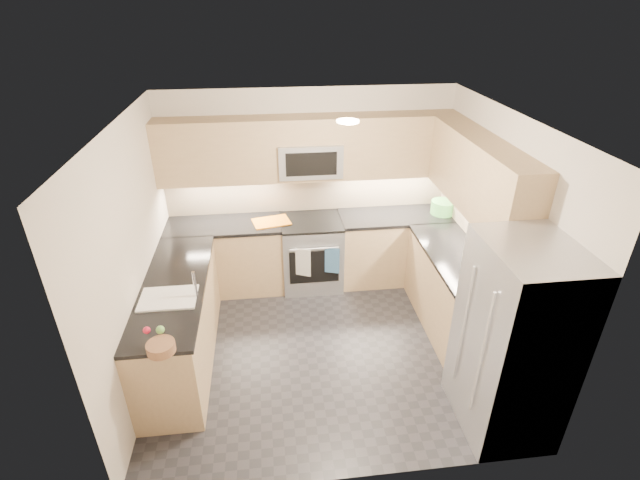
{
  "coord_description": "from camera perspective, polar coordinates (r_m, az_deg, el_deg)",
  "views": [
    {
      "loc": [
        -0.51,
        -3.94,
        3.48
      ],
      "look_at": [
        0.0,
        0.35,
        1.15
      ],
      "focal_mm": 26.0,
      "sensor_mm": 36.0,
      "label": 1
    }
  ],
  "objects": [
    {
      "name": "oven_handle",
      "position": [
        5.62,
        -0.69,
        -1.09
      ],
      "size": [
        0.6,
        0.02,
        0.02
      ],
      "primitive_type": "cylinder",
      "rotation": [
        0.0,
        1.57,
        0.0
      ],
      "color": "#B2B5BA",
      "rests_on": "gas_range"
    },
    {
      "name": "microwave_door",
      "position": [
        5.46,
        -1.06,
        9.31
      ],
      "size": [
        0.6,
        0.01,
        0.28
      ],
      "primitive_type": "cube",
      "color": "black",
      "rests_on": "microwave"
    },
    {
      "name": "refrigerator",
      "position": [
        4.28,
        22.69,
        -11.41
      ],
      "size": [
        0.7,
        0.9,
        1.8
      ],
      "primitive_type": "cube",
      "color": "#A6A7AE",
      "rests_on": "floor"
    },
    {
      "name": "countertop_back_left",
      "position": [
        5.86,
        -11.77,
        1.81
      ],
      "size": [
        1.42,
        0.63,
        0.04
      ],
      "primitive_type": "cube",
      "color": "black",
      "rests_on": "base_cab_back_left"
    },
    {
      "name": "floor",
      "position": [
        5.28,
        0.46,
        -12.88
      ],
      "size": [
        3.6,
        3.2,
        0.0
      ],
      "primitive_type": "cube",
      "color": "#222227",
      "rests_on": "ground"
    },
    {
      "name": "range_cooktop",
      "position": [
        5.83,
        -1.08,
        2.26
      ],
      "size": [
        0.76,
        0.65,
        0.03
      ],
      "primitive_type": "cube",
      "color": "black",
      "rests_on": "gas_range"
    },
    {
      "name": "countertop_right",
      "position": [
        5.23,
        16.84,
        -2.33
      ],
      "size": [
        0.63,
        1.7,
        0.04
      ],
      "primitive_type": "cube",
      "color": "black",
      "rests_on": "base_cab_right"
    },
    {
      "name": "wall_right",
      "position": [
        5.08,
        21.09,
        0.27
      ],
      "size": [
        0.02,
        3.2,
        2.5
      ],
      "primitive_type": "cube",
      "color": "beige",
      "rests_on": "floor"
    },
    {
      "name": "base_cab_peninsula",
      "position": [
        5.07,
        -16.86,
        -9.83
      ],
      "size": [
        0.6,
        2.0,
        0.9
      ],
      "primitive_type": "cube",
      "color": "tan",
      "rests_on": "floor"
    },
    {
      "name": "fruit_apple",
      "position": [
        4.07,
        -20.55,
        -10.36
      ],
      "size": [
        0.06,
        0.06,
        0.06
      ],
      "primitive_type": "sphere",
      "color": "#B61430",
      "rests_on": "fruit_basket"
    },
    {
      "name": "gas_range",
      "position": [
        6.05,
        -1.04,
        -1.66
      ],
      "size": [
        0.76,
        0.65,
        0.91
      ],
      "primitive_type": "cube",
      "color": "#929499",
      "rests_on": "floor"
    },
    {
      "name": "cutting_board",
      "position": [
        5.79,
        -6.01,
        2.25
      ],
      "size": [
        0.5,
        0.4,
        0.01
      ],
      "primitive_type": "cube",
      "rotation": [
        0.0,
        0.0,
        0.22
      ],
      "color": "orange",
      "rests_on": "countertop_back_left"
    },
    {
      "name": "sink_basin",
      "position": [
        4.62,
        -18.04,
        -7.52
      ],
      "size": [
        0.52,
        0.38,
        0.16
      ],
      "primitive_type": "cube",
      "color": "white",
      "rests_on": "base_cab_peninsula"
    },
    {
      "name": "countertop_peninsula",
      "position": [
        4.8,
        -17.63,
        -5.4
      ],
      "size": [
        0.63,
        2.0,
        0.04
      ],
      "primitive_type": "cube",
      "color": "black",
      "rests_on": "base_cab_peninsula"
    },
    {
      "name": "backsplash_right",
      "position": [
        5.46,
        18.93,
        1.97
      ],
      "size": [
        0.01,
        2.3,
        0.51
      ],
      "primitive_type": "cube",
      "color": "#C8B191",
      "rests_on": "wall_right"
    },
    {
      "name": "faucet",
      "position": [
        4.46,
        -15.14,
        -5.33
      ],
      "size": [
        0.03,
        0.03,
        0.28
      ],
      "primitive_type": "cylinder",
      "color": "silver",
      "rests_on": "countertop_peninsula"
    },
    {
      "name": "fridge_handle_left",
      "position": [
        3.97,
        19.21,
        -13.23
      ],
      "size": [
        0.02,
        0.02,
        1.2
      ],
      "primitive_type": "cylinder",
      "color": "#B2B5BA",
      "rests_on": "refrigerator"
    },
    {
      "name": "wall_front",
      "position": [
        3.27,
        4.18,
        -14.73
      ],
      "size": [
        3.6,
        0.02,
        2.5
      ],
      "primitive_type": "cube",
      "color": "beige",
      "rests_on": "floor"
    },
    {
      "name": "ceiling",
      "position": [
        4.09,
        0.6,
        14.48
      ],
      "size": [
        3.6,
        3.2,
        0.02
      ],
      "primitive_type": "cube",
      "color": "beige",
      "rests_on": "wall_back"
    },
    {
      "name": "countertop_back_right",
      "position": [
        6.05,
        9.24,
        2.91
      ],
      "size": [
        1.42,
        0.63,
        0.04
      ],
      "primitive_type": "cube",
      "color": "black",
      "rests_on": "base_cab_back_right"
    },
    {
      "name": "backsplash_back",
      "position": [
        6.01,
        -1.41,
        5.99
      ],
      "size": [
        3.6,
        0.01,
        0.51
      ],
      "primitive_type": "cube",
      "color": "#C8B191",
      "rests_on": "wall_back"
    },
    {
      "name": "utensil_bowl",
      "position": [
        6.17,
        14.85,
        3.91
      ],
      "size": [
        0.36,
        0.36,
        0.17
      ],
      "primitive_type": "cylinder",
      "rotation": [
        0.0,
        0.0,
        0.23
      ],
      "color": "green",
      "rests_on": "countertop_back_right"
    },
    {
      "name": "fruit_pear",
      "position": [
        4.04,
        -19.07,
        -10.41
      ],
      "size": [
        0.07,
        0.07,
        0.07
      ],
      "primitive_type": "sphere",
      "color": "#60A044",
      "rests_on": "fruit_basket"
    },
    {
      "name": "oven_door_glass",
      "position": [
        5.77,
        -0.7,
        -3.33
      ],
      "size": [
        0.62,
        0.02,
        0.45
      ],
      "primitive_type": "cube",
      "color": "black",
      "rests_on": "gas_range"
    },
    {
      "name": "dish_towel_blue",
      "position": [
        5.71,
        1.51,
        -2.55
      ],
      "size": [
        0.18,
        0.07,
        0.35
      ],
      "primitive_type": "cube",
      "rotation": [
        0.0,
        0.0,
        -0.32
      ],
      "color": "#2F5782",
      "rests_on": "oven_handle"
    },
    {
      "name": "upper_cab_right",
      "position": [
        5.01,
        19.08,
        7.46
      ],
      "size": [
        0.35,
        1.95,
        0.75
      ],
      "primitive_type": "cube",
      "color": "tan",
      "rests_on": "wall_right"
    },
    {
      "name": "upper_cab_back",
      "position": [
        5.64,
        -1.32,
        11.27
      ],
      "size": [
        3.6,
        0.35,
        0.75
      ],
      "primitive_type": "cube",
      "color": "tan",
      "rests_on": "wall_back"
    },
    {
      "name": "microwave",
      "position": [
        5.65,
        -1.28,
        9.98
      ],
      "size": [
        0.76,
        0.4,
        0.4
      ],
      "primitive_type": "cube",
      "color": "#9B9EA3",
      "rests_on": "upper_cab_back"
    },
    {
      "name": "base_cab_right",
      "position": [
        5.47,
        16.16,
        -6.57
      ],
      "size": [
        0.6,
        1.7,
        0.9
      ],
      "primitive_type": "cube",
      "color": "tan",
      "rests_on": "floor"
    },
    {
      "name": "wall_left",
      "position": [
        4.71,
        -21.79,
        -2.17
      ],
      "size": [
        0.02,
        3.2,
        2.5
      ],
      "primitive_type": "cube",
      "color": "beige",
      "rests_on": "floor"
    },
    {
      "name": "fridge_handle_right",
      "position": [
        4.21,
        17.23,
        -10.09
      ],
      "size": [
        0.02,
        0.02,
        1.2
      ],
      "primitive_type": "cylinder",
      "color": "#B2B5BA",
      "rests_on": "refrigerator"
    },
    {
      "name": "dish_towel_check",
      "position": [
        5.67,
        -2.13,
        -2.77
      ],
      "size": [
        0.19,
        0.1,
        0.37
      ],
      "primitive_type": "cube",
      "rotation": [
        0.0,
        0.0,
        -0.42
      ],
      "color": "white",
      "rests_on": "oven_handle"
    },
    {
      "name": "wall_back",
      "position": [
        5.99,
        -1.42,
        6.5
      ],
      "size": [
        3.6,
        0.02,
        2.5
      ],
      "primitive_type": "cube",
      "color": "beige",
      "rests_on": "floor"
    },
    {
      "name": "base_cab_back_right",
      "position": [
        6.26,
        8.91,
        -0.97
      ],
      "size": [
        1.42,
        0.6,
        0.9
      ],
      "primitive_type": "cube",
      "color": "tan",
      "rests_on": "floor"
    },
    {
      "name": "base_cab_back_left",
      "position": [
        6.08,
        -11.34,
        -2.16
      ],
      "size": [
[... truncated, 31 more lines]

